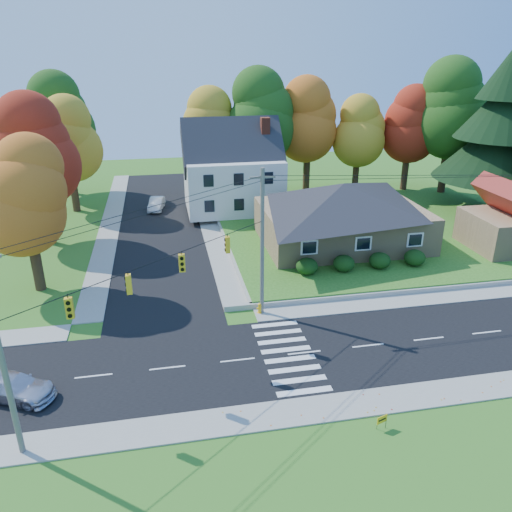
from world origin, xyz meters
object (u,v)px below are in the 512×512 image
Objects in this scene: ranch_house at (342,212)px; white_car at (156,204)px; silver_sedan at (13,387)px; fire_hydrant at (260,309)px.

white_car is (-16.27, 14.72, -2.58)m from ranch_house.
silver_sedan is at bearing -144.30° from ranch_house.
silver_sedan is at bearing -156.10° from fire_hydrant.
ranch_house is 29.42m from silver_sedan.
silver_sedan is 1.09× the size of white_car.
fire_hydrant is (6.62, -25.54, -0.31)m from white_car.
ranch_house is at bearing 48.30° from fire_hydrant.
ranch_house reaches higher than white_car.
silver_sedan is 15.48m from fire_hydrant.
ranch_house is 22.09m from white_car.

